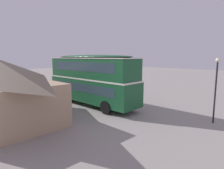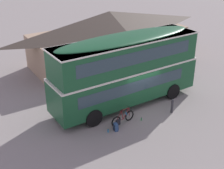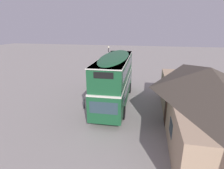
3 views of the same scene
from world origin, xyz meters
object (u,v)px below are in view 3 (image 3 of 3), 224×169
double_decker_bus (115,77)px  water_bottle_green_metal (94,99)px  kerb_bollard (84,103)px  street_lamp (109,58)px  backpack_on_ground (98,91)px  water_bottle_blue_sports (100,91)px  touring_bicycle (100,92)px

double_decker_bus → water_bottle_green_metal: 3.45m
kerb_bollard → street_lamp: bearing=-177.9°
backpack_on_ground → water_bottle_blue_sports: bearing=172.4°
water_bottle_green_metal → kerb_bollard: 2.29m
water_bottle_green_metal → water_bottle_blue_sports: 2.41m
touring_bicycle → water_bottle_green_metal: size_ratio=8.01×
backpack_on_ground → kerb_bollard: 4.18m
double_decker_bus → touring_bicycle: double_decker_bus is taller
double_decker_bus → water_bottle_green_metal: size_ratio=47.67×
backpack_on_ground → water_bottle_blue_sports: 0.51m
water_bottle_blue_sports → kerb_bollard: bearing=-2.3°
water_bottle_blue_sports → street_lamp: street_lamp is taller
water_bottle_green_metal → kerb_bollard: bearing=-5.7°
touring_bicycle → kerb_bollard: touring_bicycle is taller
touring_bicycle → street_lamp: street_lamp is taller
backpack_on_ground → street_lamp: street_lamp is taller
water_bottle_blue_sports → street_lamp: (-7.25, -0.62, 2.69)m
touring_bicycle → backpack_on_ground: touring_bicycle is taller
street_lamp → kerb_bollard: 12.13m
water_bottle_blue_sports → touring_bicycle: bearing=15.9°
kerb_bollard → backpack_on_ground: bearing=178.4°
double_decker_bus → backpack_on_ground: size_ratio=19.97×
backpack_on_ground → water_bottle_blue_sports: (-0.48, 0.06, -0.16)m
double_decker_bus → backpack_on_ground: (-2.27, -2.42, -2.38)m
backpack_on_ground → kerb_bollard: bearing=-1.6°
double_decker_bus → touring_bicycle: bearing=-127.7°
touring_bicycle → water_bottle_green_metal: bearing=-13.8°
street_lamp → kerb_bollard: (11.90, 0.43, -2.30)m
double_decker_bus → street_lamp: size_ratio=2.29×
water_bottle_green_metal → street_lamp: street_lamp is taller
backpack_on_ground → water_bottle_green_metal: 1.94m
backpack_on_ground → street_lamp: bearing=-175.9°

